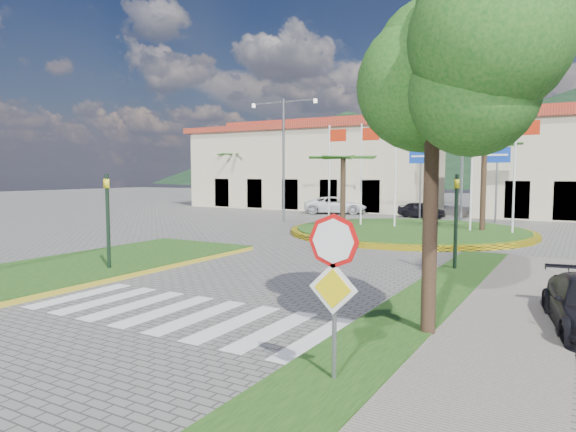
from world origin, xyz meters
The scene contains 19 objects.
ground centered at (0.00, 0.00, 0.00)m, with size 160.00×160.00×0.00m, color slate.
sidewalk_right centered at (6.00, 2.00, 0.07)m, with size 4.00×28.00×0.15m, color gray.
verge_right centered at (4.80, 2.00, 0.09)m, with size 1.60×28.00×0.18m, color #184212.
median_left centered at (-6.50, 6.00, 0.09)m, with size 5.00×14.00×0.18m, color #184212.
crosswalk centered at (0.00, 4.00, 0.01)m, with size 8.00×3.00×0.01m, color silver.
roundabout_island centered at (0.00, 22.00, 0.17)m, with size 12.70×12.70×6.00m.
stop_sign centered at (4.90, 1.96, 1.79)m, with size 0.80×0.11×2.65m.
deciduous_tree centered at (5.50, 5.00, 5.18)m, with size 3.60×3.60×6.80m.
traffic_light_left centered at (-5.20, 6.50, 1.94)m, with size 0.15×0.18×3.20m.
traffic_light_right centered at (4.50, 12.00, 1.94)m, with size 0.15×0.18×3.20m.
direction_sign_west centered at (-2.00, 30.97, 3.53)m, with size 1.60×0.14×5.20m.
direction_sign_east centered at (3.00, 30.97, 3.53)m, with size 1.60×0.14×5.20m.
street_lamp_centre centered at (1.00, 30.00, 4.50)m, with size 4.80×0.16×8.00m.
street_lamp_west centered at (-9.00, 24.00, 4.50)m, with size 4.80×0.16×8.00m.
building_left centered at (-14.00, 38.00, 3.90)m, with size 23.32×9.54×8.05m.
hill_far_west centered at (-55.00, 140.00, 11.00)m, with size 140.00×140.00×22.00m, color black.
hill_near_back centered at (-10.00, 130.00, 8.00)m, with size 110.00×110.00×16.00m, color black.
white_van centered at (-9.12, 32.28, 0.68)m, with size 2.27×4.92×1.37m, color white.
car_dark_a centered at (-2.17, 31.99, 0.59)m, with size 1.39×3.45×1.17m, color black.
Camera 1 is at (8.03, -4.77, 3.23)m, focal length 32.00 mm.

